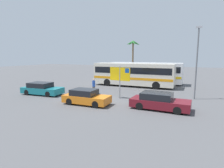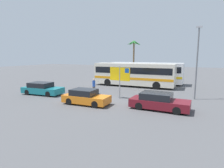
# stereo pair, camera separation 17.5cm
# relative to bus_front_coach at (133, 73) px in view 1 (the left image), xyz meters

# --- Properties ---
(ground) EXTENTS (120.00, 120.00, 0.00)m
(ground) POSITION_rel_bus_front_coach_xyz_m (-0.54, -9.82, -1.78)
(ground) COLOR #565659
(bus_front_coach) EXTENTS (11.03, 2.66, 3.17)m
(bus_front_coach) POSITION_rel_bus_front_coach_xyz_m (0.00, 0.00, 0.00)
(bus_front_coach) COLOR silver
(bus_front_coach) RESTS_ON ground
(bus_rear_coach) EXTENTS (11.03, 2.66, 3.17)m
(bus_rear_coach) POSITION_rel_bus_front_coach_xyz_m (0.73, 3.31, 0.00)
(bus_rear_coach) COLOR white
(bus_rear_coach) RESTS_ON ground
(ferry_sign) EXTENTS (2.19, 0.33, 3.20)m
(ferry_sign) POSITION_rel_bus_front_coach_xyz_m (1.12, -7.74, 0.54)
(ferry_sign) COLOR gray
(ferry_sign) RESTS_ON ground
(car_maroon) EXTENTS (4.62, 2.02, 1.32)m
(car_maroon) POSITION_rel_bus_front_coach_xyz_m (5.32, -9.93, -1.15)
(car_maroon) COLOR maroon
(car_maroon) RESTS_ON ground
(car_teal) EXTENTS (4.59, 2.17, 1.32)m
(car_teal) POSITION_rel_bus_front_coach_xyz_m (-7.43, -9.45, -1.15)
(car_teal) COLOR #19757F
(car_teal) RESTS_ON ground
(car_orange) EXTENTS (4.13, 1.84, 1.32)m
(car_orange) POSITION_rel_bus_front_coach_xyz_m (-0.81, -11.00, -1.15)
(car_orange) COLOR orange
(car_orange) RESTS_ON ground
(pedestrian_crossing_lot) EXTENTS (0.32, 0.32, 1.70)m
(pedestrian_crossing_lot) POSITION_rel_bus_front_coach_xyz_m (-2.46, -6.74, -0.78)
(pedestrian_crossing_lot) COLOR #4C4C51
(pedestrian_crossing_lot) RESTS_ON ground
(lamp_post_left_side) EXTENTS (0.56, 0.20, 6.95)m
(lamp_post_left_side) POSITION_rel_bus_front_coach_xyz_m (7.89, -5.00, 2.01)
(lamp_post_left_side) COLOR slate
(lamp_post_left_side) RESTS_ON ground
(palm_tree_seaside) EXTENTS (2.85, 2.97, 7.19)m
(palm_tree_seaside) POSITION_rel_bus_front_coach_xyz_m (-3.79, 11.59, 4.05)
(palm_tree_seaside) COLOR brown
(palm_tree_seaside) RESTS_ON ground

